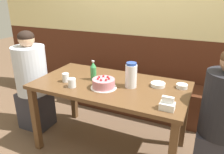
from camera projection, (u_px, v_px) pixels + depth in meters
ground_plane at (111, 146)px, 2.35m from camera, size 12.00×12.00×0.00m
back_wall at (145, 17)px, 2.78m from camera, size 4.80×0.04×2.50m
bench_seat at (137, 96)px, 2.97m from camera, size 1.85×0.38×0.45m
dining_table at (110, 92)px, 2.12m from camera, size 1.46×0.77×0.73m
birthday_cake at (104, 83)px, 1.98m from camera, size 0.24×0.24×0.11m
water_pitcher at (131, 75)px, 1.98m from camera, size 0.11×0.11×0.23m
soju_bottle at (93, 71)px, 2.15m from camera, size 0.06×0.06×0.20m
napkin_holder at (167, 105)px, 1.61m from camera, size 0.11×0.08×0.11m
bowl_soup_white at (158, 85)px, 2.02m from camera, size 0.13×0.13×0.03m
bowl_rice_small at (182, 86)px, 1.98m from camera, size 0.10×0.10×0.04m
glass_water_tall at (66, 78)px, 2.12m from camera, size 0.07×0.07×0.09m
glass_tumbler_short at (72, 83)px, 2.00m from camera, size 0.07×0.07×0.08m
person_teal_shirt at (221, 121)px, 1.78m from camera, size 0.34×0.34×1.17m
person_pale_blue_shirt at (32, 83)px, 2.52m from camera, size 0.36×0.36×1.17m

